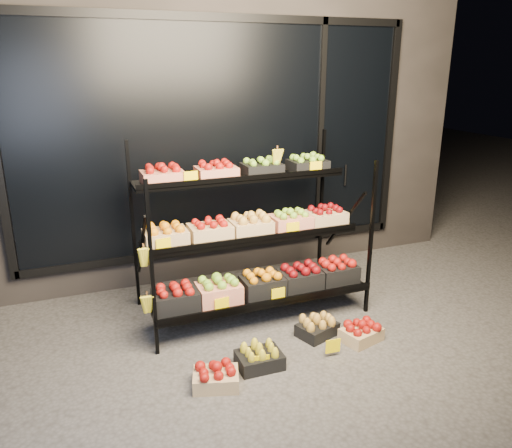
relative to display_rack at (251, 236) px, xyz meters
name	(u,v)px	position (x,y,z in m)	size (l,w,h in m)	color
ground	(278,340)	(0.02, -0.60, -0.79)	(24.00, 24.00, 0.00)	#514F4C
building	(195,112)	(0.02, 1.99, 0.96)	(6.00, 2.08, 3.50)	#2D2826
display_rack	(251,236)	(0.00, 0.00, 0.00)	(2.18, 1.02, 1.66)	black
tag_floor_a	(261,367)	(-0.30, -1.00, -0.73)	(0.13, 0.01, 0.12)	#FFDA00
tag_floor_b	(333,350)	(0.34, -1.00, -0.73)	(0.13, 0.01, 0.12)	#FFDA00
floor_crate_left	(216,376)	(-0.68, -1.02, -0.70)	(0.40, 0.34, 0.18)	tan
floor_crate_midleft	(259,357)	(-0.28, -0.91, -0.70)	(0.36, 0.27, 0.19)	black
floor_crate_midright	(361,332)	(0.70, -0.87, -0.70)	(0.39, 0.33, 0.18)	tan
floor_crate_right	(317,327)	(0.38, -0.65, -0.70)	(0.40, 0.34, 0.18)	black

